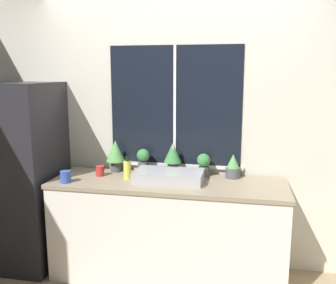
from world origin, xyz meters
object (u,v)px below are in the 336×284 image
object	(u,v)px
refrigerator	(20,175)
potted_plant_right	(204,164)
potted_plant_left	(143,160)
potted_plant_far_right	(233,167)
sink	(169,176)
mug_red	(100,171)
mug_blue	(66,177)
potted_plant_far_left	(116,153)
soap_bottle	(127,169)
potted_plant_center	(173,155)

from	to	relation	value
refrigerator	potted_plant_right	distance (m)	1.74
potted_plant_left	potted_plant_far_right	xyz separation A→B (m)	(0.83, -0.00, -0.02)
sink	potted_plant_far_right	world-z (taller)	sink
potted_plant_left	potted_plant_right	xyz separation A→B (m)	(0.57, -0.00, -0.01)
mug_red	potted_plant_left	bearing A→B (deg)	25.51
mug_blue	refrigerator	bearing A→B (deg)	160.13
potted_plant_far_left	soap_bottle	world-z (taller)	potted_plant_far_left
potted_plant_left	potted_plant_center	distance (m)	0.28
potted_plant_center	potted_plant_right	world-z (taller)	potted_plant_center
mug_red	refrigerator	bearing A→B (deg)	-176.57
sink	refrigerator	bearing A→B (deg)	-179.53
mug_red	potted_plant_far_left	bearing A→B (deg)	61.83
potted_plant_far_right	mug_blue	world-z (taller)	potted_plant_far_right
potted_plant_right	potted_plant_left	bearing A→B (deg)	180.00
potted_plant_right	mug_blue	world-z (taller)	potted_plant_right
sink	soap_bottle	size ratio (longest dim) A/B	2.96
potted_plant_center	potted_plant_right	distance (m)	0.29
soap_bottle	potted_plant_far_right	bearing A→B (deg)	12.35
potted_plant_far_right	mug_blue	bearing A→B (deg)	-162.95
sink	mug_blue	xyz separation A→B (m)	(-0.86, -0.22, 0.00)
potted_plant_far_right	sink	bearing A→B (deg)	-158.92
potted_plant_left	potted_plant_right	size ratio (longest dim) A/B	1.09
sink	potted_plant_right	size ratio (longest dim) A/B	2.81
refrigerator	potted_plant_center	world-z (taller)	refrigerator
mug_blue	soap_bottle	bearing A→B (deg)	25.41
potted_plant_right	soap_bottle	distance (m)	0.69
mug_red	mug_blue	bearing A→B (deg)	-129.36
mug_red	mug_blue	size ratio (longest dim) A/B	0.90
potted_plant_right	sink	bearing A→B (deg)	-143.21
sink	potted_plant_center	distance (m)	0.25
potted_plant_far_left	mug_red	size ratio (longest dim) A/B	3.29
mug_blue	potted_plant_left	bearing A→B (deg)	36.85
potted_plant_far_left	potted_plant_left	xyz separation A→B (m)	(0.27, 0.00, -0.06)
sink	potted_plant_far_right	distance (m)	0.58
refrigerator	potted_plant_far_left	size ratio (longest dim) A/B	5.75
potted_plant_center	soap_bottle	distance (m)	0.43
potted_plant_far_left	refrigerator	bearing A→B (deg)	-165.97
sink	potted_plant_left	world-z (taller)	sink
sink	potted_plant_far_right	bearing A→B (deg)	21.08
potted_plant_right	potted_plant_far_right	size ratio (longest dim) A/B	0.97
mug_blue	mug_red	bearing A→B (deg)	50.64
potted_plant_left	potted_plant_center	size ratio (longest dim) A/B	0.77
potted_plant_center	potted_plant_right	size ratio (longest dim) A/B	1.42
potted_plant_far_left	mug_red	bearing A→B (deg)	-118.17
sink	potted_plant_right	distance (m)	0.36
refrigerator	mug_blue	distance (m)	0.62
potted_plant_right	potted_plant_far_right	world-z (taller)	potted_plant_far_right
sink	mug_red	xyz separation A→B (m)	(-0.65, 0.04, 0.00)
mug_blue	potted_plant_center	bearing A→B (deg)	26.78
potted_plant_center	mug_blue	bearing A→B (deg)	-153.22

